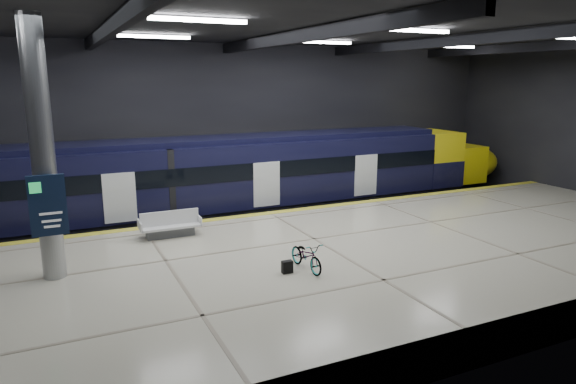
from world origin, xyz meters
TOP-DOWN VIEW (x-y plane):
  - ground at (0.00, 0.00)m, footprint 30.00×30.00m
  - room_shell at (-0.00, 0.00)m, footprint 30.10×16.10m
  - platform at (0.00, -2.50)m, footprint 30.00×11.00m
  - safety_strip at (0.00, 2.75)m, footprint 30.00×0.40m
  - rails at (0.00, 5.50)m, footprint 30.00×1.52m
  - train at (-0.81, 5.50)m, footprint 29.40×2.84m
  - bench at (-4.34, 1.33)m, footprint 2.05×0.86m
  - bicycle at (-1.53, -3.43)m, footprint 0.67×1.62m
  - pannier_bag at (-2.13, -3.43)m, footprint 0.31×0.19m
  - info_column at (-8.00, -1.03)m, footprint 0.90×0.78m

SIDE VIEW (x-z plane):
  - ground at x=0.00m, z-range 0.00..0.00m
  - rails at x=0.00m, z-range 0.00..0.16m
  - platform at x=0.00m, z-range 0.00..1.10m
  - safety_strip at x=0.00m, z-range 1.10..1.11m
  - pannier_bag at x=-2.13m, z-range 1.10..1.45m
  - bench at x=-4.34m, z-range 0.97..1.87m
  - bicycle at x=-1.53m, z-range 1.10..1.93m
  - train at x=-0.81m, z-range 0.16..3.95m
  - info_column at x=-8.00m, z-range 1.01..7.91m
  - room_shell at x=0.00m, z-range 1.69..9.74m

